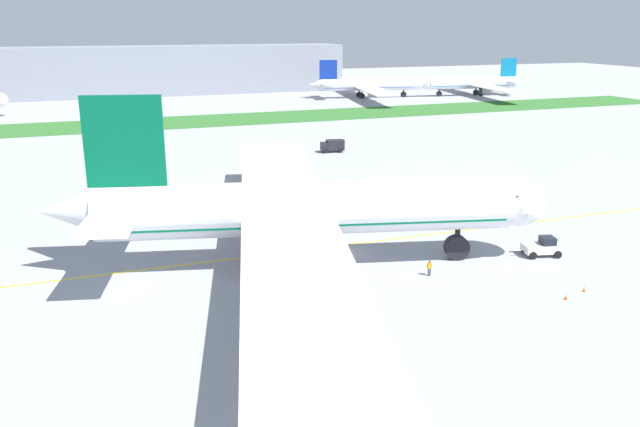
% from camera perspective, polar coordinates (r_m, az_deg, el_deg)
% --- Properties ---
extents(ground_plane, '(600.00, 600.00, 0.00)m').
position_cam_1_polar(ground_plane, '(76.89, 1.75, -3.53)').
color(ground_plane, '#9399A0').
rests_on(ground_plane, ground).
extents(apron_taxi_line, '(280.00, 0.36, 0.01)m').
position_cam_1_polar(apron_taxi_line, '(79.09, 1.07, -2.94)').
color(apron_taxi_line, yellow).
rests_on(apron_taxi_line, ground).
extents(grass_median_strip, '(320.00, 24.00, 0.10)m').
position_cam_1_polar(grass_median_strip, '(184.26, -11.67, 7.93)').
color(grass_median_strip, '#2D6628').
rests_on(grass_median_strip, ground).
extents(airliner_foreground, '(54.90, 87.52, 19.24)m').
position_cam_1_polar(airliner_foreground, '(71.16, -1.72, 0.35)').
color(airliner_foreground, white).
rests_on(airliner_foreground, ground).
extents(pushback_tug, '(6.19, 3.43, 2.27)m').
position_cam_1_polar(pushback_tug, '(80.20, 19.03, -2.81)').
color(pushback_tug, white).
rests_on(pushback_tug, ground).
extents(ground_crew_wingwalker_port, '(0.61, 0.26, 1.74)m').
position_cam_1_polar(ground_crew_wingwalker_port, '(70.82, 9.63, -4.63)').
color(ground_crew_wingwalker_port, black).
rests_on(ground_crew_wingwalker_port, ground).
extents(traffic_cone_near_nose, '(0.36, 0.36, 0.58)m').
position_cam_1_polar(traffic_cone_near_nose, '(68.83, 20.87, -6.86)').
color(traffic_cone_near_nose, '#F2590C').
rests_on(traffic_cone_near_nose, ground).
extents(traffic_cone_port_wing, '(0.36, 0.36, 0.58)m').
position_cam_1_polar(traffic_cone_port_wing, '(71.41, 22.26, -6.17)').
color(traffic_cone_port_wing, '#F2590C').
rests_on(traffic_cone_port_wing, ground).
extents(service_truck_baggage_loader, '(5.17, 3.02, 2.61)m').
position_cam_1_polar(service_truck_baggage_loader, '(137.24, 1.12, 6.02)').
color(service_truck_baggage_loader, black).
rests_on(service_truck_baggage_loader, ground).
extents(parked_airliner_far_right, '(42.34, 68.05, 13.63)m').
position_cam_1_polar(parked_airliner_far_right, '(240.10, 4.11, 11.23)').
color(parked_airliner_far_right, white).
rests_on(parked_airliner_far_right, ground).
extents(parked_airliner_far_outer, '(41.07, 65.54, 13.69)m').
position_cam_1_polar(parked_airliner_far_outer, '(253.45, 13.41, 11.11)').
color(parked_airliner_far_outer, white).
rests_on(parked_airliner_far_outer, ground).
extents(terminal_building, '(133.65, 20.00, 18.00)m').
position_cam_1_polar(terminal_building, '(259.12, -13.04, 12.21)').
color(terminal_building, gray).
rests_on(terminal_building, ground).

